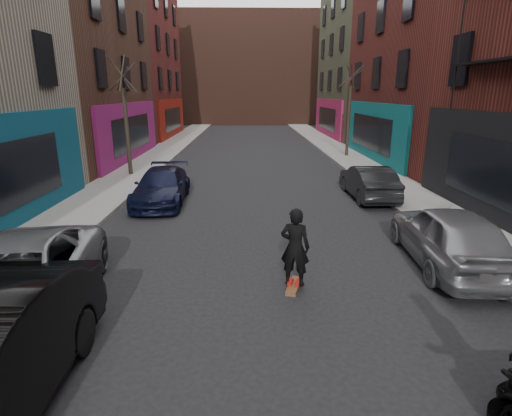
{
  "coord_description": "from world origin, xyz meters",
  "views": [
    {
      "loc": [
        -0.31,
        -1.97,
        4.07
      ],
      "look_at": [
        -0.12,
        6.56,
        1.6
      ],
      "focal_mm": 28.0,
      "sensor_mm": 36.0,
      "label": 1
    }
  ],
  "objects_px": {
    "parked_right_far": "(449,236)",
    "tree_left_far": "(125,108)",
    "skateboarder": "(295,247)",
    "tree_right_far": "(350,102)",
    "skateboard": "(294,286)",
    "parked_left_end": "(162,186)",
    "parked_right_end": "(368,182)",
    "parked_left_far": "(15,282)"
  },
  "relations": [
    {
      "from": "parked_left_end",
      "to": "parked_right_end",
      "type": "distance_m",
      "value": 8.1
    },
    {
      "from": "parked_left_end",
      "to": "skateboarder",
      "type": "bearing_deg",
      "value": -60.54
    },
    {
      "from": "parked_right_far",
      "to": "parked_right_end",
      "type": "xyz_separation_m",
      "value": [
        -0.03,
        6.49,
        -0.1
      ]
    },
    {
      "from": "tree_left_far",
      "to": "parked_left_far",
      "type": "distance_m",
      "value": 13.58
    },
    {
      "from": "tree_right_far",
      "to": "parked_left_far",
      "type": "xyz_separation_m",
      "value": [
        -10.8,
        -19.22,
        -2.8
      ]
    },
    {
      "from": "skateboard",
      "to": "tree_right_far",
      "type": "bearing_deg",
      "value": 90.27
    },
    {
      "from": "tree_left_far",
      "to": "parked_right_far",
      "type": "distance_m",
      "value": 15.62
    },
    {
      "from": "tree_left_far",
      "to": "parked_right_far",
      "type": "bearing_deg",
      "value": -45.77
    },
    {
      "from": "parked_left_far",
      "to": "skateboarder",
      "type": "height_order",
      "value": "skateboarder"
    },
    {
      "from": "tree_left_far",
      "to": "skateboard",
      "type": "bearing_deg",
      "value": -60.51
    },
    {
      "from": "parked_right_far",
      "to": "skateboarder",
      "type": "height_order",
      "value": "skateboarder"
    },
    {
      "from": "skateboard",
      "to": "parked_left_end",
      "type": "bearing_deg",
      "value": 138.17
    },
    {
      "from": "parked_left_end",
      "to": "skateboarder",
      "type": "relative_size",
      "value": 2.61
    },
    {
      "from": "skateboard",
      "to": "skateboarder",
      "type": "distance_m",
      "value": 0.9
    },
    {
      "from": "parked_right_far",
      "to": "skateboard",
      "type": "height_order",
      "value": "parked_right_far"
    },
    {
      "from": "parked_left_end",
      "to": "parked_right_far",
      "type": "bearing_deg",
      "value": -37.82
    },
    {
      "from": "parked_right_end",
      "to": "skateboarder",
      "type": "xyz_separation_m",
      "value": [
        -3.82,
        -7.63,
        0.29
      ]
    },
    {
      "from": "parked_right_far",
      "to": "skateboard",
      "type": "distance_m",
      "value": 4.08
    },
    {
      "from": "tree_right_far",
      "to": "skateboarder",
      "type": "distance_m",
      "value": 19.16
    },
    {
      "from": "tree_left_far",
      "to": "parked_right_end",
      "type": "distance_m",
      "value": 11.94
    },
    {
      "from": "parked_left_end",
      "to": "skateboarder",
      "type": "height_order",
      "value": "skateboarder"
    },
    {
      "from": "parked_right_far",
      "to": "tree_left_far",
      "type": "bearing_deg",
      "value": -41.76
    },
    {
      "from": "tree_left_far",
      "to": "tree_right_far",
      "type": "distance_m",
      "value": 13.78
    },
    {
      "from": "tree_right_far",
      "to": "parked_right_far",
      "type": "xyz_separation_m",
      "value": [
        -1.66,
        -17.03,
        -2.77
      ]
    },
    {
      "from": "tree_left_far",
      "to": "tree_right_far",
      "type": "xyz_separation_m",
      "value": [
        12.4,
        6.0,
        0.15
      ]
    },
    {
      "from": "parked_left_far",
      "to": "skateboard",
      "type": "bearing_deg",
      "value": 3.72
    },
    {
      "from": "parked_right_far",
      "to": "parked_right_end",
      "type": "height_order",
      "value": "parked_right_far"
    },
    {
      "from": "tree_left_far",
      "to": "parked_left_far",
      "type": "relative_size",
      "value": 1.25
    },
    {
      "from": "tree_right_far",
      "to": "parked_right_far",
      "type": "bearing_deg",
      "value": -95.57
    },
    {
      "from": "tree_right_far",
      "to": "parked_right_end",
      "type": "height_order",
      "value": "tree_right_far"
    },
    {
      "from": "parked_left_end",
      "to": "parked_right_end",
      "type": "xyz_separation_m",
      "value": [
        8.09,
        0.54,
        0.01
      ]
    },
    {
      "from": "tree_left_far",
      "to": "skateboarder",
      "type": "relative_size",
      "value": 3.81
    },
    {
      "from": "tree_right_far",
      "to": "skateboarder",
      "type": "bearing_deg",
      "value": -106.89
    },
    {
      "from": "skateboard",
      "to": "tree_left_far",
      "type": "bearing_deg",
      "value": 136.66
    },
    {
      "from": "parked_left_far",
      "to": "parked_right_far",
      "type": "distance_m",
      "value": 9.4
    },
    {
      "from": "tree_left_far",
      "to": "parked_left_end",
      "type": "xyz_separation_m",
      "value": [
        2.62,
        -5.07,
        -2.73
      ]
    },
    {
      "from": "skateboard",
      "to": "skateboarder",
      "type": "relative_size",
      "value": 0.47
    },
    {
      "from": "tree_left_far",
      "to": "skateboard",
      "type": "height_order",
      "value": "tree_left_far"
    },
    {
      "from": "parked_right_end",
      "to": "parked_left_far",
      "type": "bearing_deg",
      "value": 43.23
    },
    {
      "from": "parked_left_far",
      "to": "parked_right_far",
      "type": "xyz_separation_m",
      "value": [
        9.14,
        2.19,
        0.03
      ]
    },
    {
      "from": "skateboarder",
      "to": "tree_right_far",
      "type": "bearing_deg",
      "value": -89.73
    },
    {
      "from": "parked_left_far",
      "to": "skateboard",
      "type": "height_order",
      "value": "parked_left_far"
    }
  ]
}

